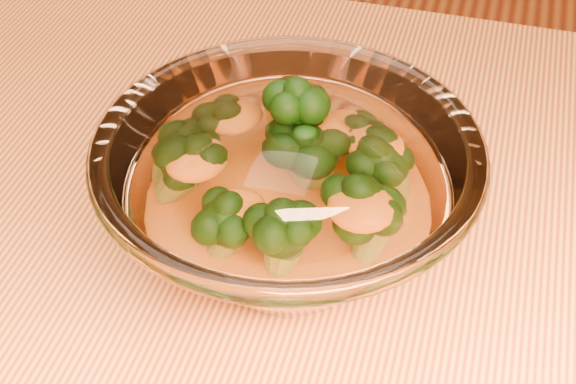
{
  "coord_description": "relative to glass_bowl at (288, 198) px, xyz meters",
  "views": [
    {
      "loc": [
        0.06,
        -0.31,
        1.16
      ],
      "look_at": [
        -0.05,
        0.05,
        0.81
      ],
      "focal_mm": 50.0,
      "sensor_mm": 36.0,
      "label": 1
    }
  ],
  "objects": [
    {
      "name": "broccoli_heap",
      "position": [
        -0.0,
        0.01,
        0.01
      ],
      "size": [
        0.16,
        0.15,
        0.08
      ],
      "color": "black",
      "rests_on": "cheese_sauce"
    },
    {
      "name": "cheese_sauce",
      "position": [
        0.0,
        -0.0,
        -0.02
      ],
      "size": [
        0.13,
        0.13,
        0.04
      ],
      "primitive_type": "ellipsoid",
      "color": "orange",
      "rests_on": "glass_bowl"
    },
    {
      "name": "glass_bowl",
      "position": [
        0.0,
        0.0,
        0.0
      ],
      "size": [
        0.24,
        0.24,
        0.11
      ],
      "color": "white",
      "rests_on": "table"
    }
  ]
}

